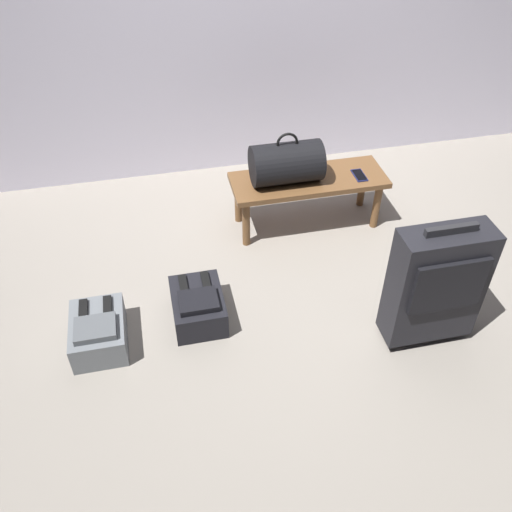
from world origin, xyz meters
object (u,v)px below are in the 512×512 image
object	(u,v)px
cell_phone	(359,175)
backpack_dark	(198,305)
bench	(308,185)
duffel_bag_black	(286,163)
suitcase_upright_charcoal	(436,284)
backpack_grey	(98,332)

from	to	relation	value
cell_phone	backpack_dark	distance (m)	1.36
cell_phone	bench	bearing A→B (deg)	171.66
bench	cell_phone	world-z (taller)	cell_phone
duffel_bag_black	suitcase_upright_charcoal	distance (m)	1.22
bench	backpack_dark	size ratio (longest dim) A/B	2.63
suitcase_upright_charcoal	backpack_grey	xyz separation A→B (m)	(-1.71, 0.32, -0.29)
backpack_grey	suitcase_upright_charcoal	bearing A→B (deg)	-10.53
suitcase_upright_charcoal	backpack_dark	bearing A→B (deg)	161.22
bench	duffel_bag_black	xyz separation A→B (m)	(-0.15, 0.00, 0.19)
suitcase_upright_charcoal	backpack_dark	size ratio (longest dim) A/B	1.97
backpack_dark	suitcase_upright_charcoal	bearing A→B (deg)	-18.78
bench	suitcase_upright_charcoal	world-z (taller)	suitcase_upright_charcoal
cell_phone	backpack_dark	size ratio (longest dim) A/B	0.38
backpack_grey	duffel_bag_black	bearing A→B (deg)	32.93
cell_phone	backpack_grey	xyz separation A→B (m)	(-1.70, -0.74, -0.27)
suitcase_upright_charcoal	backpack_grey	bearing A→B (deg)	169.47
bench	backpack_dark	distance (m)	1.12
cell_phone	suitcase_upright_charcoal	bearing A→B (deg)	-89.50
duffel_bag_black	cell_phone	xyz separation A→B (m)	(0.48, -0.05, -0.13)
duffel_bag_black	cell_phone	bearing A→B (deg)	-5.69
suitcase_upright_charcoal	bench	bearing A→B (deg)	106.79
duffel_bag_black	backpack_grey	bearing A→B (deg)	-147.07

